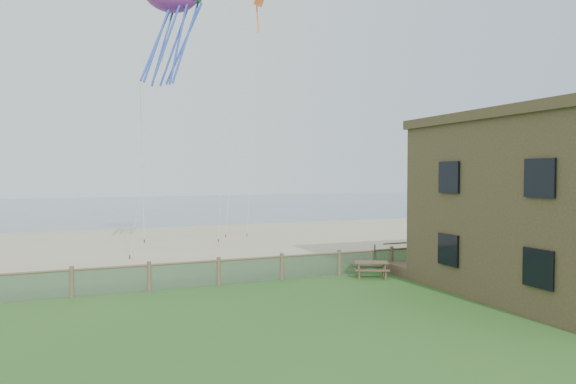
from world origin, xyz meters
The scene contains 8 objects.
ground centered at (0.00, 0.00, 0.00)m, with size 160.00×160.00×0.00m, color #27561D.
sand_beach centered at (0.00, 22.00, 0.00)m, with size 72.00×20.00×0.02m, color tan.
ocean centered at (0.00, 66.00, 0.00)m, with size 160.00×68.00×0.02m, color slate.
chainlink_fence centered at (0.00, 6.00, 0.55)m, with size 36.20×0.20×1.25m, color brown, non-canonical shape.
motel_deck centered at (13.00, 5.00, 0.25)m, with size 15.00×2.00×0.50m, color brown.
picnic_table centered at (4.19, 5.00, 0.34)m, with size 1.59×1.20×0.67m, color brown, non-canonical shape.
octopus_kite centered at (-4.05, 11.77, 12.95)m, with size 3.28×2.32×6.76m, color #E92451, non-canonical shape.
kite_red centered at (3.25, 18.57, 16.69)m, with size 1.10×0.70×2.40m, color #DD5727, non-canonical shape.
Camera 1 is at (-8.58, -16.08, 4.93)m, focal length 32.00 mm.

